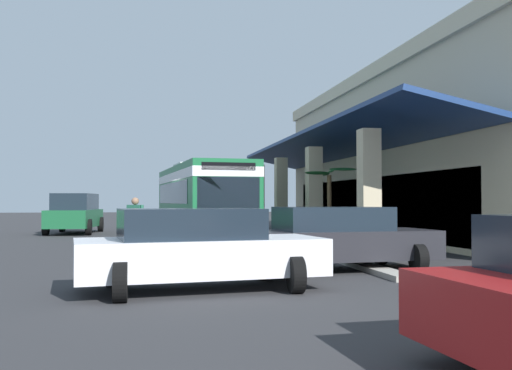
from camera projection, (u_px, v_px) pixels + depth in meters
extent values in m
plane|color=#2D2D30|center=(376.00, 237.00, 25.88)|extent=(120.00, 120.00, 0.00)
cube|color=#9E998E|center=(268.00, 237.00, 25.04)|extent=(27.53, 0.50, 0.12)
cube|color=#C6B793|center=(474.00, 163.00, 26.87)|extent=(22.94, 11.12, 6.71)
cube|color=beige|center=(473.00, 84.00, 26.97)|extent=(23.24, 11.42, 0.60)
cube|color=#C6B793|center=(259.00, 197.00, 33.76)|extent=(0.55, 0.55, 3.69)
cube|color=#C6B793|center=(281.00, 196.00, 28.12)|extent=(0.55, 0.55, 3.69)
cube|color=#C6B793|center=(314.00, 195.00, 22.48)|extent=(0.55, 0.55, 3.69)
cube|color=#C6B793|center=(369.00, 193.00, 16.84)|extent=(0.55, 0.55, 3.69)
cube|color=navy|center=(325.00, 146.00, 25.60)|extent=(22.94, 3.16, 0.82)
cube|color=#19232D|center=(361.00, 206.00, 25.82)|extent=(19.27, 0.08, 2.40)
cube|color=#196638|center=(201.00, 198.00, 25.67)|extent=(11.18, 3.50, 2.75)
cube|color=white|center=(201.00, 177.00, 25.70)|extent=(11.20, 3.52, 0.36)
cube|color=#19232D|center=(200.00, 193.00, 25.97)|extent=(9.43, 3.38, 0.90)
cube|color=#19232D|center=(229.00, 194.00, 20.40)|extent=(0.26, 2.24, 1.20)
cube|color=black|center=(229.00, 166.00, 20.42)|extent=(0.23, 1.94, 0.28)
cube|color=black|center=(229.00, 234.00, 20.24)|extent=(0.41, 2.46, 0.24)
cube|color=silver|center=(254.00, 225.00, 20.56)|extent=(0.08, 0.24, 0.16)
cube|color=silver|center=(204.00, 226.00, 20.09)|extent=(0.08, 0.24, 0.16)
cube|color=silver|center=(196.00, 166.00, 27.16)|extent=(2.55, 1.99, 0.24)
cylinder|color=black|center=(250.00, 230.00, 22.48)|extent=(1.00, 0.30, 1.00)
cylinder|color=black|center=(184.00, 230.00, 21.80)|extent=(1.00, 0.30, 1.00)
cylinder|color=black|center=(216.00, 223.00, 28.94)|extent=(1.00, 0.30, 1.00)
cylinder|color=black|center=(164.00, 224.00, 28.27)|extent=(1.00, 0.30, 1.00)
cube|color=#232328|center=(340.00, 244.00, 13.50)|extent=(2.19, 4.54, 0.66)
cube|color=#19232D|center=(332.00, 219.00, 13.46)|extent=(1.80, 2.60, 0.54)
cylinder|color=black|center=(380.00, 252.00, 14.76)|extent=(0.64, 0.22, 0.64)
cylinder|color=black|center=(419.00, 258.00, 13.03)|extent=(0.64, 0.22, 0.64)
cylinder|color=black|center=(267.00, 255.00, 13.96)|extent=(0.64, 0.22, 0.64)
cylinder|color=black|center=(292.00, 262.00, 12.23)|extent=(0.64, 0.22, 0.64)
cube|color=silver|center=(201.00, 257.00, 10.54)|extent=(2.35, 4.60, 0.66)
cube|color=#19232D|center=(190.00, 224.00, 10.50)|extent=(1.89, 2.65, 0.54)
cylinder|color=black|center=(263.00, 264.00, 11.85)|extent=(0.64, 0.22, 0.64)
cylinder|color=black|center=(296.00, 275.00, 10.14)|extent=(0.64, 0.22, 0.64)
cylinder|color=black|center=(112.00, 270.00, 10.94)|extent=(0.64, 0.22, 0.64)
cylinder|color=black|center=(120.00, 282.00, 9.22)|extent=(0.64, 0.22, 0.64)
cube|color=#195933|center=(75.00, 218.00, 28.78)|extent=(4.95, 2.35, 0.84)
cube|color=#19232D|center=(75.00, 202.00, 28.90)|extent=(3.40, 1.99, 0.80)
cylinder|color=black|center=(89.00, 227.00, 27.23)|extent=(0.76, 0.26, 0.76)
cylinder|color=black|center=(46.00, 227.00, 27.05)|extent=(0.76, 0.26, 0.76)
cylinder|color=black|center=(101.00, 224.00, 30.48)|extent=(0.76, 0.26, 0.76)
cylinder|color=black|center=(62.00, 224.00, 30.30)|extent=(0.76, 0.26, 0.76)
cylinder|color=black|center=(461.00, 325.00, 6.05)|extent=(0.64, 0.22, 0.64)
cylinder|color=#726651|center=(135.00, 239.00, 17.90)|extent=(0.16, 0.16, 0.85)
cylinder|color=#726651|center=(135.00, 239.00, 18.16)|extent=(0.16, 0.16, 0.85)
cube|color=#26664C|center=(135.00, 215.00, 18.05)|extent=(0.48, 0.53, 0.64)
sphere|color=#8C664C|center=(135.00, 201.00, 18.06)|extent=(0.23, 0.23, 0.23)
cylinder|color=#26664C|center=(142.00, 214.00, 17.87)|extent=(0.09, 0.09, 0.57)
cylinder|color=#26664C|center=(129.00, 214.00, 18.23)|extent=(0.09, 0.09, 0.57)
cube|color=#4C4742|center=(329.00, 237.00, 21.68)|extent=(0.71, 0.71, 0.52)
cylinder|color=#332319|center=(329.00, 230.00, 21.69)|extent=(0.60, 0.60, 0.02)
cylinder|color=brown|center=(329.00, 203.00, 21.71)|extent=(0.16, 0.16, 2.05)
ellipsoid|color=#195123|center=(331.00, 171.00, 21.21)|extent=(1.08, 0.38, 0.16)
ellipsoid|color=#195123|center=(343.00, 169.00, 21.75)|extent=(0.40, 1.05, 0.16)
ellipsoid|color=#195123|center=(323.00, 174.00, 22.25)|extent=(1.07, 0.33, 0.19)
ellipsoid|color=#195123|center=(317.00, 173.00, 21.59)|extent=(0.35, 1.01, 0.17)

